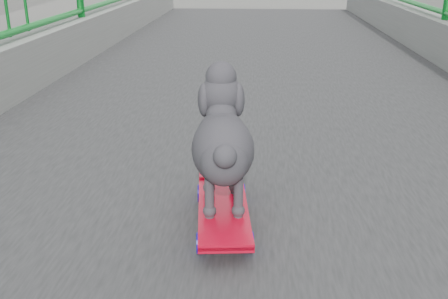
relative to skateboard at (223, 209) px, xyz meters
name	(u,v)px	position (x,y,z in m)	size (l,w,h in m)	color
skateboard	(223,209)	(0.00, 0.00, 0.00)	(0.19, 0.51, 0.07)	red
poodle	(223,140)	(0.00, 0.02, 0.21)	(0.21, 0.43, 0.36)	#272529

